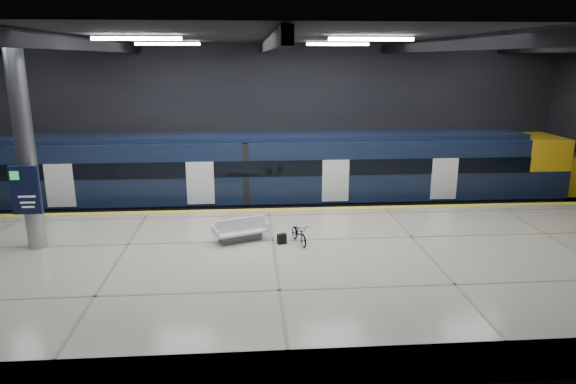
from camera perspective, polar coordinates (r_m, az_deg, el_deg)
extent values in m
plane|color=black|center=(19.47, -1.82, -7.44)|extent=(30.00, 30.00, 0.00)
cube|color=black|center=(26.24, -2.68, 7.38)|extent=(30.00, 0.10, 8.00)
cube|color=black|center=(10.59, -0.04, -3.65)|extent=(30.00, 0.10, 8.00)
cube|color=black|center=(18.05, -2.03, 16.80)|extent=(30.00, 16.00, 0.10)
cube|color=black|center=(18.77, -21.33, 15.01)|extent=(0.25, 16.00, 0.40)
cube|color=black|center=(18.04, -2.03, 16.01)|extent=(0.25, 16.00, 0.40)
cube|color=black|center=(19.25, 16.81, 15.34)|extent=(0.25, 16.00, 0.40)
cube|color=white|center=(16.35, -16.45, 16.04)|extent=(2.60, 0.18, 0.10)
cube|color=white|center=(16.46, 9.22, 16.42)|extent=(2.60, 0.18, 0.10)
cube|color=white|center=(22.26, -13.23, 15.73)|extent=(2.60, 0.18, 0.10)
cube|color=white|center=(22.34, 5.55, 16.03)|extent=(2.60, 0.18, 0.10)
cube|color=white|center=(24.51, 22.48, 14.90)|extent=(2.60, 0.18, 0.10)
cube|color=#BFB5A1|center=(16.95, -1.45, -8.89)|extent=(30.00, 11.00, 1.10)
cube|color=yellow|center=(21.69, -2.17, -2.00)|extent=(30.00, 0.40, 0.01)
cube|color=gray|center=(23.94, -2.34, -2.96)|extent=(30.00, 0.08, 0.16)
cube|color=gray|center=(25.31, -2.46, -1.97)|extent=(30.00, 0.08, 0.16)
cube|color=black|center=(24.49, -2.27, -1.40)|extent=(24.00, 2.58, 0.80)
cube|color=black|center=(24.06, -2.31, 2.67)|extent=(24.00, 2.80, 2.75)
cube|color=black|center=(23.79, -2.35, 6.19)|extent=(24.00, 2.30, 0.24)
cube|color=black|center=(22.62, -2.19, 2.61)|extent=(24.00, 0.04, 0.70)
cube|color=white|center=(23.06, 5.30, 1.25)|extent=(1.20, 0.05, 1.90)
cube|color=yellow|center=(27.73, 25.66, 2.83)|extent=(2.00, 2.80, 2.75)
cube|color=black|center=(27.85, 26.23, 3.18)|extent=(1.60, 2.38, 0.80)
cube|color=#595B60|center=(18.14, -5.32, -5.01)|extent=(1.52, 0.96, 0.27)
cube|color=silver|center=(18.07, -5.33, -4.38)|extent=(1.98, 1.39, 0.07)
cube|color=silver|center=(17.99, -5.35, -3.61)|extent=(1.72, 0.73, 0.46)
cube|color=silver|center=(17.76, -8.10, -4.44)|extent=(0.33, 0.74, 0.27)
cube|color=silver|center=(18.35, -2.67, -3.67)|extent=(0.33, 0.74, 0.27)
imported|color=#99999E|center=(17.77, 1.24, -4.61)|extent=(0.81, 1.44, 0.72)
cube|color=black|center=(17.79, -0.69, -5.22)|extent=(0.34, 0.28, 0.35)
cylinder|color=#9EA0A5|center=(18.70, -27.17, 4.52)|extent=(0.60, 0.60, 6.90)
cube|color=#0E1435|center=(18.58, -27.17, 0.19)|extent=(0.90, 0.12, 1.60)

